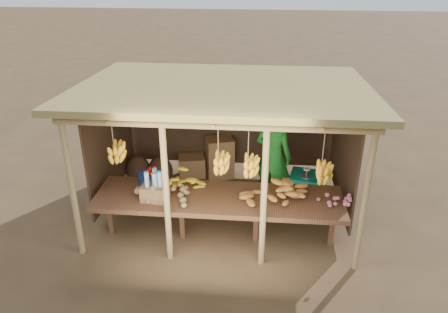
{
  "coord_description": "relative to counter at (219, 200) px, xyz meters",
  "views": [
    {
      "loc": [
        0.62,
        -6.84,
        4.3
      ],
      "look_at": [
        0.0,
        0.0,
        1.05
      ],
      "focal_mm": 35.0,
      "sensor_mm": 36.0,
      "label": 1
    }
  ],
  "objects": [
    {
      "name": "tomato_basin",
      "position": [
        -1.15,
        0.39,
        0.16
      ],
      "size": [
        0.44,
        0.44,
        0.23
      ],
      "rotation": [
        0.0,
        0.0,
        -0.01
      ],
      "color": "navy",
      "rests_on": "counter"
    },
    {
      "name": "counter",
      "position": [
        0.0,
        0.0,
        0.0
      ],
      "size": [
        3.9,
        1.05,
        0.8
      ],
      "color": "brown",
      "rests_on": "ground"
    },
    {
      "name": "sweet_potato_heap",
      "position": [
        0.91,
        0.01,
        0.24
      ],
      "size": [
        1.08,
        0.74,
        0.36
      ],
      "primitive_type": null,
      "rotation": [
        0.0,
        0.0,
        0.14
      ],
      "color": "#BA7530",
      "rests_on": "counter"
    },
    {
      "name": "stall_structure",
      "position": [
        0.01,
        0.77,
        1.16
      ],
      "size": [
        4.7,
        3.5,
        2.43
      ],
      "color": "tan",
      "rests_on": "ground"
    },
    {
      "name": "tarp_crate",
      "position": [
        1.52,
        1.28,
        -0.43
      ],
      "size": [
        0.74,
        0.68,
        0.76
      ],
      "color": "brown",
      "rests_on": "ground"
    },
    {
      "name": "burlap_sacks",
      "position": [
        -1.6,
        1.81,
        -0.44
      ],
      "size": [
        0.97,
        0.51,
        0.68
      ],
      "color": "#452F20",
      "rests_on": "ground"
    },
    {
      "name": "banana_pile",
      "position": [
        -0.59,
        0.29,
        0.23
      ],
      "size": [
        0.62,
        0.49,
        0.34
      ],
      "primitive_type": null,
      "rotation": [
        0.0,
        0.0,
        0.37
      ],
      "color": "yellow",
      "rests_on": "counter"
    },
    {
      "name": "vendor",
      "position": [
        0.86,
        1.28,
        0.19
      ],
      "size": [
        0.8,
        0.67,
        1.86
      ],
      "primitive_type": "imported",
      "rotation": [
        0.0,
        0.0,
        2.75
      ],
      "color": "#1B7C25",
      "rests_on": "ground"
    },
    {
      "name": "bottle_box",
      "position": [
        -0.97,
        -0.17,
        0.25
      ],
      "size": [
        0.42,
        0.34,
        0.5
      ],
      "color": "olive",
      "rests_on": "counter"
    },
    {
      "name": "ground",
      "position": [
        -0.0,
        0.95,
        -0.74
      ],
      "size": [
        60.0,
        60.0,
        0.0
      ],
      "primitive_type": "plane",
      "color": "brown",
      "rests_on": "ground"
    },
    {
      "name": "onion_heap",
      "position": [
        1.9,
        -0.16,
        0.24
      ],
      "size": [
        0.75,
        0.5,
        0.35
      ],
      "primitive_type": null,
      "rotation": [
        0.0,
        0.0,
        0.11
      ],
      "color": "#CA6276",
      "rests_on": "counter"
    },
    {
      "name": "potato_heap",
      "position": [
        -0.92,
        -0.12,
        0.24
      ],
      "size": [
        1.0,
        0.75,
        0.36
      ],
      "primitive_type": null,
      "rotation": [
        0.0,
        0.0,
        -0.25
      ],
      "color": "#92704B",
      "rests_on": "counter"
    },
    {
      "name": "carton_stack",
      "position": [
        -0.39,
        2.15,
        -0.36
      ],
      "size": [
        1.21,
        0.54,
        0.85
      ],
      "color": "olive",
      "rests_on": "ground"
    }
  ]
}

